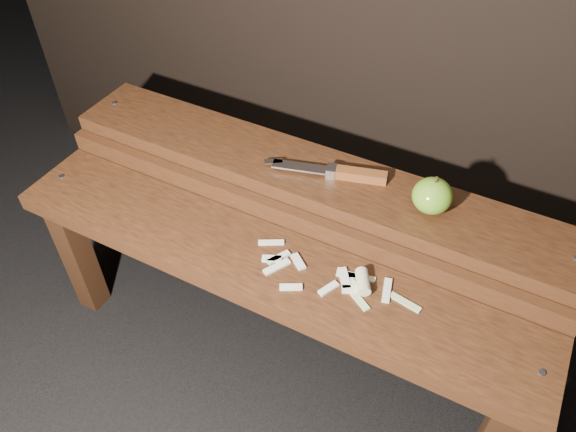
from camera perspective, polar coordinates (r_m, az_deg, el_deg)
The scene contains 6 objects.
ground at distance 1.53m, azimuth -1.08°, elevation -13.46°, with size 60.00×60.00×0.00m, color black.
bench_front_tier at distance 1.21m, azimuth -2.69°, elevation -6.81°, with size 1.20×0.20×0.42m.
bench_rear_tier at distance 1.31m, azimuth 2.17°, elevation 1.76°, with size 1.20×0.21×0.50m.
apple at distance 1.17m, azimuth 14.45°, elevation 2.00°, with size 0.08×0.08×0.09m.
knife at distance 1.23m, azimuth 5.81°, elevation 4.36°, with size 0.27×0.09×0.02m.
apple_scraps at distance 1.13m, azimuth 5.37°, elevation -6.34°, with size 0.37×0.13×0.03m.
Camera 1 is at (0.40, -0.70, 1.30)m, focal length 35.00 mm.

